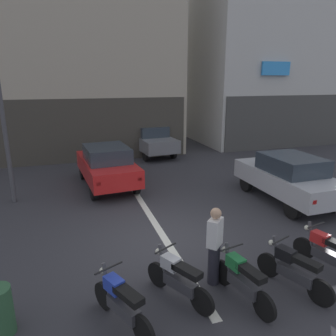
{
  "coord_description": "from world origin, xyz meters",
  "views": [
    {
      "loc": [
        -2.2,
        -7.03,
        4.06
      ],
      "look_at": [
        0.69,
        2.0,
        1.4
      ],
      "focal_mm": 33.42,
      "sensor_mm": 36.0,
      "label": 1
    }
  ],
  "objects_px": {
    "car_grey_down_street": "(151,139)",
    "motorcycle_silver_row_left_mid": "(178,278)",
    "motorcycle_black_row_right_mid": "(293,269)",
    "motorcycle_red_row_rightmost": "(327,252)",
    "car_red_crossing_near": "(107,165)",
    "person_by_motorcycles": "(214,246)",
    "motorcycle_blue_row_leftmost": "(121,302)",
    "car_silver_parked_kerbside": "(288,177)",
    "motorcycle_green_row_centre": "(242,279)"
  },
  "relations": [
    {
      "from": "motorcycle_blue_row_leftmost",
      "to": "motorcycle_green_row_centre",
      "type": "bearing_deg",
      "value": -1.41
    },
    {
      "from": "motorcycle_black_row_right_mid",
      "to": "motorcycle_blue_row_leftmost",
      "type": "bearing_deg",
      "value": 178.55
    },
    {
      "from": "car_silver_parked_kerbside",
      "to": "motorcycle_green_row_centre",
      "type": "bearing_deg",
      "value": -135.81
    },
    {
      "from": "motorcycle_silver_row_left_mid",
      "to": "motorcycle_black_row_right_mid",
      "type": "relative_size",
      "value": 0.95
    },
    {
      "from": "car_grey_down_street",
      "to": "motorcycle_green_row_centre",
      "type": "bearing_deg",
      "value": -96.79
    },
    {
      "from": "motorcycle_black_row_right_mid",
      "to": "motorcycle_red_row_rightmost",
      "type": "relative_size",
      "value": 0.97
    },
    {
      "from": "car_red_crossing_near",
      "to": "person_by_motorcycles",
      "type": "distance_m",
      "value": 7.0
    },
    {
      "from": "motorcycle_blue_row_leftmost",
      "to": "motorcycle_red_row_rightmost",
      "type": "height_order",
      "value": "same"
    },
    {
      "from": "car_red_crossing_near",
      "to": "motorcycle_blue_row_leftmost",
      "type": "height_order",
      "value": "car_red_crossing_near"
    },
    {
      "from": "car_grey_down_street",
      "to": "motorcycle_silver_row_left_mid",
      "type": "bearing_deg",
      "value": -102.32
    },
    {
      "from": "car_red_crossing_near",
      "to": "motorcycle_green_row_centre",
      "type": "bearing_deg",
      "value": -78.14
    },
    {
      "from": "motorcycle_black_row_right_mid",
      "to": "motorcycle_green_row_centre",
      "type": "bearing_deg",
      "value": 178.47
    },
    {
      "from": "motorcycle_black_row_right_mid",
      "to": "person_by_motorcycles",
      "type": "relative_size",
      "value": 0.96
    },
    {
      "from": "motorcycle_red_row_rightmost",
      "to": "person_by_motorcycles",
      "type": "bearing_deg",
      "value": 172.25
    },
    {
      "from": "car_red_crossing_near",
      "to": "car_grey_down_street",
      "type": "distance_m",
      "value": 5.71
    },
    {
      "from": "motorcycle_black_row_right_mid",
      "to": "person_by_motorcycles",
      "type": "xyz_separation_m",
      "value": [
        -1.41,
        0.67,
        0.4
      ]
    },
    {
      "from": "motorcycle_red_row_rightmost",
      "to": "car_grey_down_street",
      "type": "bearing_deg",
      "value": 93.83
    },
    {
      "from": "car_silver_parked_kerbside",
      "to": "motorcycle_blue_row_leftmost",
      "type": "distance_m",
      "value": 7.57
    },
    {
      "from": "motorcycle_green_row_centre",
      "to": "motorcycle_black_row_right_mid",
      "type": "distance_m",
      "value": 1.14
    },
    {
      "from": "car_grey_down_street",
      "to": "motorcycle_silver_row_left_mid",
      "type": "xyz_separation_m",
      "value": [
        -2.61,
        -11.95,
        -0.43
      ]
    },
    {
      "from": "motorcycle_blue_row_leftmost",
      "to": "motorcycle_silver_row_left_mid",
      "type": "xyz_separation_m",
      "value": [
        1.14,
        0.33,
        0.0
      ]
    },
    {
      "from": "motorcycle_blue_row_leftmost",
      "to": "motorcycle_black_row_right_mid",
      "type": "bearing_deg",
      "value": -1.45
    },
    {
      "from": "car_grey_down_street",
      "to": "motorcycle_black_row_right_mid",
      "type": "height_order",
      "value": "car_grey_down_street"
    },
    {
      "from": "car_grey_down_street",
      "to": "motorcycle_silver_row_left_mid",
      "type": "height_order",
      "value": "car_grey_down_street"
    },
    {
      "from": "car_silver_parked_kerbside",
      "to": "car_grey_down_street",
      "type": "xyz_separation_m",
      "value": [
        -2.68,
        8.31,
        0.0
      ]
    },
    {
      "from": "motorcycle_green_row_centre",
      "to": "motorcycle_black_row_right_mid",
      "type": "bearing_deg",
      "value": -1.53
    },
    {
      "from": "car_red_crossing_near",
      "to": "person_by_motorcycles",
      "type": "xyz_separation_m",
      "value": [
        1.3,
        -6.87,
        -0.03
      ]
    },
    {
      "from": "motorcycle_silver_row_left_mid",
      "to": "motorcycle_black_row_right_mid",
      "type": "distance_m",
      "value": 2.31
    },
    {
      "from": "motorcycle_green_row_centre",
      "to": "motorcycle_blue_row_leftmost",
      "type": "bearing_deg",
      "value": 178.59
    },
    {
      "from": "motorcycle_blue_row_leftmost",
      "to": "person_by_motorcycles",
      "type": "bearing_deg",
      "value": 16.23
    },
    {
      "from": "motorcycle_green_row_centre",
      "to": "car_grey_down_street",
      "type": "bearing_deg",
      "value": 83.21
    },
    {
      "from": "motorcycle_silver_row_left_mid",
      "to": "motorcycle_red_row_rightmost",
      "type": "bearing_deg",
      "value": -1.64
    },
    {
      "from": "car_red_crossing_near",
      "to": "motorcycle_silver_row_left_mid",
      "type": "height_order",
      "value": "car_red_crossing_near"
    },
    {
      "from": "motorcycle_green_row_centre",
      "to": "person_by_motorcycles",
      "type": "bearing_deg",
      "value": 113.35
    },
    {
      "from": "car_red_crossing_near",
      "to": "motorcycle_blue_row_leftmost",
      "type": "xyz_separation_m",
      "value": [
        -0.7,
        -7.46,
        -0.43
      ]
    },
    {
      "from": "motorcycle_black_row_right_mid",
      "to": "car_grey_down_street",
      "type": "bearing_deg",
      "value": 88.46
    },
    {
      "from": "motorcycle_red_row_rightmost",
      "to": "person_by_motorcycles",
      "type": "xyz_separation_m",
      "value": [
        -2.55,
        0.35,
        0.4
      ]
    },
    {
      "from": "car_red_crossing_near",
      "to": "motorcycle_red_row_rightmost",
      "type": "bearing_deg",
      "value": -61.92
    },
    {
      "from": "motorcycle_blue_row_leftmost",
      "to": "person_by_motorcycles",
      "type": "distance_m",
      "value": 2.12
    },
    {
      "from": "car_red_crossing_near",
      "to": "person_by_motorcycles",
      "type": "bearing_deg",
      "value": -79.28
    },
    {
      "from": "car_silver_parked_kerbside",
      "to": "person_by_motorcycles",
      "type": "relative_size",
      "value": 2.46
    },
    {
      "from": "car_silver_parked_kerbside",
      "to": "motorcycle_green_row_centre",
      "type": "xyz_separation_m",
      "value": [
        -4.15,
        -4.03,
        -0.43
      ]
    },
    {
      "from": "car_red_crossing_near",
      "to": "motorcycle_blue_row_leftmost",
      "type": "bearing_deg",
      "value": -95.37
    },
    {
      "from": "car_red_crossing_near",
      "to": "car_silver_parked_kerbside",
      "type": "distance_m",
      "value": 6.7
    },
    {
      "from": "car_red_crossing_near",
      "to": "car_grey_down_street",
      "type": "bearing_deg",
      "value": 57.76
    },
    {
      "from": "car_red_crossing_near",
      "to": "motorcycle_black_row_right_mid",
      "type": "height_order",
      "value": "car_red_crossing_near"
    },
    {
      "from": "person_by_motorcycles",
      "to": "motorcycle_red_row_rightmost",
      "type": "bearing_deg",
      "value": -7.75
    },
    {
      "from": "car_red_crossing_near",
      "to": "motorcycle_green_row_centre",
      "type": "relative_size",
      "value": 2.57
    },
    {
      "from": "car_grey_down_street",
      "to": "motorcycle_green_row_centre",
      "type": "distance_m",
      "value": 12.43
    },
    {
      "from": "car_silver_parked_kerbside",
      "to": "motorcycle_black_row_right_mid",
      "type": "distance_m",
      "value": 5.07
    }
  ]
}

